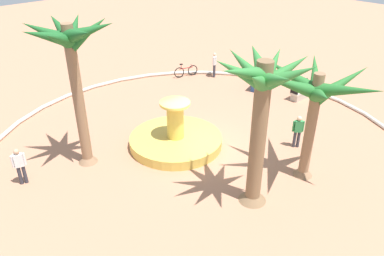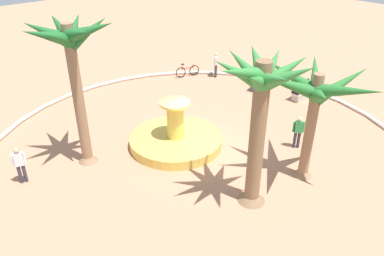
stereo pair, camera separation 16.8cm
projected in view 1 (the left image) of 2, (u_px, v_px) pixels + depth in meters
ground_plane at (199, 147)px, 17.65m from camera, size 80.00×80.00×0.00m
plaza_curb at (199, 146)px, 17.60m from camera, size 19.44×19.44×0.20m
fountain at (176, 139)px, 17.70m from camera, size 4.31×4.31×2.23m
palm_tree_near_fountain at (71, 55)px, 14.27m from camera, size 3.54×3.45×6.30m
palm_tree_by_curb at (261, 99)px, 12.34m from camera, size 3.32×3.41×5.77m
palm_tree_mid_plaza at (315, 95)px, 14.06m from camera, size 4.75×4.21×4.74m
bench_east at (301, 93)px, 22.36m from camera, size 0.51×1.60×1.00m
bench_west at (258, 83)px, 23.66m from camera, size 0.99×1.68×1.00m
bicycle_red_frame at (186, 71)px, 25.41m from camera, size 0.61×1.67×0.94m
person_cyclist_helmet at (214, 64)px, 25.09m from camera, size 0.35×0.46×1.66m
person_cyclist_photo at (298, 130)px, 17.28m from camera, size 0.40×0.41×1.60m
person_pedestrian_stroll at (20, 165)px, 14.84m from camera, size 0.29×0.51×1.61m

